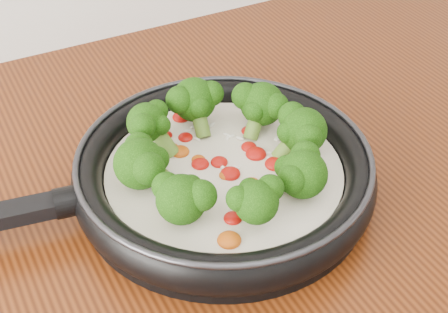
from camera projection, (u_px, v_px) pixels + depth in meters
skillet at (221, 169)px, 0.68m from camera, size 0.51×0.36×0.09m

